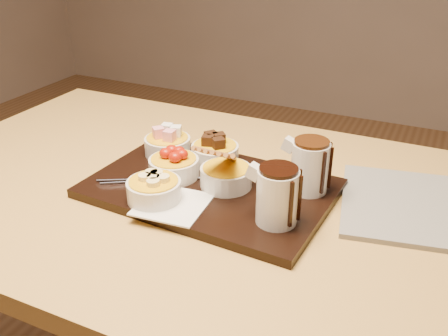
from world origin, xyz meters
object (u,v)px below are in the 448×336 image
at_px(serving_board, 210,188).
at_px(pitcher_milk_chocolate, 310,167).
at_px(newspaper, 435,209).
at_px(dining_table, 184,224).
at_px(pitcher_dark_chocolate, 277,197).
at_px(bowl_strawberries, 174,168).

relative_size(serving_board, pitcher_milk_chocolate, 4.74).
bearing_deg(newspaper, pitcher_milk_chocolate, -177.24).
bearing_deg(dining_table, pitcher_milk_chocolate, 11.45).
relative_size(dining_table, serving_board, 2.61).
bearing_deg(serving_board, pitcher_dark_chocolate, -19.98).
distance_m(pitcher_milk_chocolate, newspaper, 0.24).
xyz_separation_m(dining_table, pitcher_dark_chocolate, (0.23, -0.08, 0.17)).
bearing_deg(pitcher_milk_chocolate, dining_table, -165.08).
distance_m(bowl_strawberries, pitcher_dark_chocolate, 0.25).
bearing_deg(serving_board, dining_table, 176.00).
distance_m(dining_table, pitcher_milk_chocolate, 0.30).
xyz_separation_m(dining_table, serving_board, (0.07, -0.01, 0.11)).
bearing_deg(pitcher_dark_chocolate, newspaper, 40.39).
bearing_deg(pitcher_dark_chocolate, serving_board, 160.02).
relative_size(dining_table, bowl_strawberries, 12.00).
bearing_deg(bowl_strawberries, pitcher_milk_chocolate, 12.91).
height_order(serving_board, bowl_strawberries, bowl_strawberries).
xyz_separation_m(serving_board, bowl_strawberries, (-0.08, -0.00, 0.03)).
distance_m(dining_table, serving_board, 0.13).
relative_size(serving_board, bowl_strawberries, 4.60).
bearing_deg(serving_board, bowl_strawberries, -176.42).
bearing_deg(pitcher_milk_chocolate, pitcher_dark_chocolate, -94.40).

